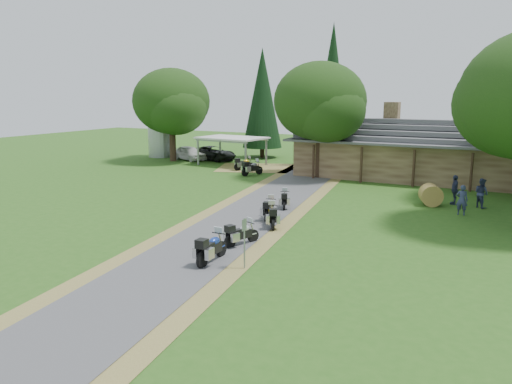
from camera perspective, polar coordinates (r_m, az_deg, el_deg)
The scene contains 23 objects.
ground at distance 23.58m, azimuth -5.82°, elevation -5.97°, with size 120.00×120.00×0.00m, color #295618.
driveway at distance 27.12m, azimuth -2.12°, elevation -3.62°, with size 46.00×46.00×0.00m, color #4C4C4E.
lodge at distance 43.56m, azimuth 18.68°, elevation 4.72°, with size 21.40×9.40×4.90m, color brown, non-canonical shape.
silo at distance 56.30m, azimuth -10.78°, elevation 6.99°, with size 2.92×2.92×5.93m, color gray.
carport at distance 49.07m, azimuth -2.75°, elevation 4.70°, with size 6.31×4.20×2.73m, color silver, non-canonical shape.
car_white_sedan at distance 53.02m, azimuth -7.64°, elevation 4.64°, with size 5.67×2.39×1.89m, color silver.
car_dark_suv at distance 52.74m, azimuth -5.00°, elevation 4.84°, with size 5.74×2.44×2.20m, color black.
motorcycle_row_a at distance 20.96m, azimuth -5.07°, elevation -6.22°, with size 1.99×0.65×1.36m, color navy, non-canonical shape.
motorcycle_row_b at distance 23.20m, azimuth -1.64°, elevation -4.64°, with size 1.78×0.58×1.22m, color #B9BBC1, non-canonical shape.
motorcycle_row_c at distance 26.35m, azimuth 1.86°, elevation -2.62°, with size 1.88×0.62×1.29m, color #D3AE06, non-canonical shape.
motorcycle_row_d at distance 27.97m, azimuth 1.53°, elevation -1.82°, with size 1.86×0.61×1.27m, color #C95816, non-canonical shape.
motorcycle_row_e at distance 30.68m, azimuth 3.28°, elevation -0.76°, with size 1.70×0.55×1.16m, color black, non-canonical shape.
motorcycle_carport_a at distance 45.80m, azimuth -1.34°, elevation 3.31°, with size 1.85×0.60×1.26m, color gold, non-canonical shape.
motorcycle_carport_b at distance 42.86m, azimuth -0.44°, elevation 2.84°, with size 2.02×0.66×1.38m, color slate, non-canonical shape.
person_a at distance 31.15m, azimuth 22.49°, elevation -0.57°, with size 0.59×0.43×2.08m, color navy.
person_b at distance 33.60m, azimuth 24.38°, elevation 0.15°, with size 0.61×0.44×2.15m, color navy.
person_c at distance 33.99m, azimuth 21.78°, elevation 0.52°, with size 0.63×0.45×2.21m, color navy.
hay_bale at distance 33.19m, azimuth 19.34°, elevation -0.32°, with size 1.33×1.33×1.22m, color olive.
sign_post at distance 20.01m, azimuth -1.34°, elevation -5.93°, with size 0.38×0.06×2.10m, color gray, non-canonical shape.
oak_lodge_left at distance 41.63m, azimuth 7.26°, elevation 8.59°, with size 7.55×7.55×10.17m, color black, non-canonical shape.
oak_silo at distance 52.33m, azimuth -9.61°, elevation 8.90°, with size 7.83×7.83×9.90m, color black, non-canonical shape.
cedar_near at distance 48.86m, azimuth 8.68°, elevation 10.87°, with size 3.75×3.75×13.47m, color black.
cedar_far at distance 54.52m, azimuth 0.72°, elevation 10.09°, with size 4.27×4.27×11.70m, color black.
Camera 1 is at (12.33, -18.86, 6.96)m, focal length 35.00 mm.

